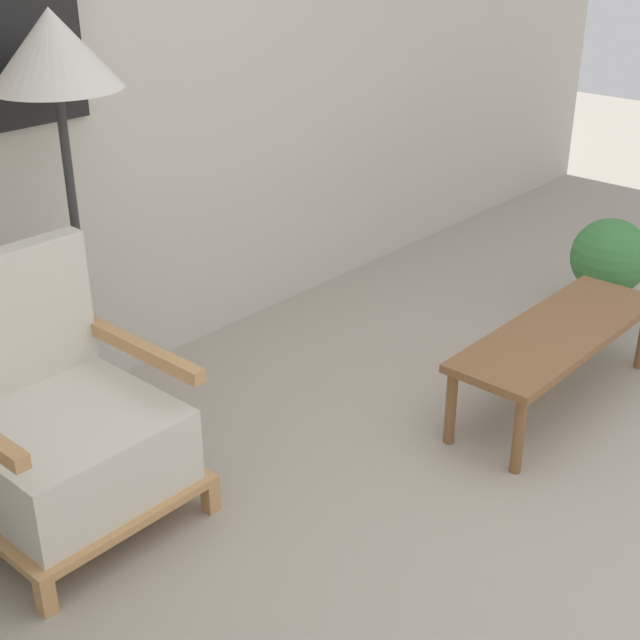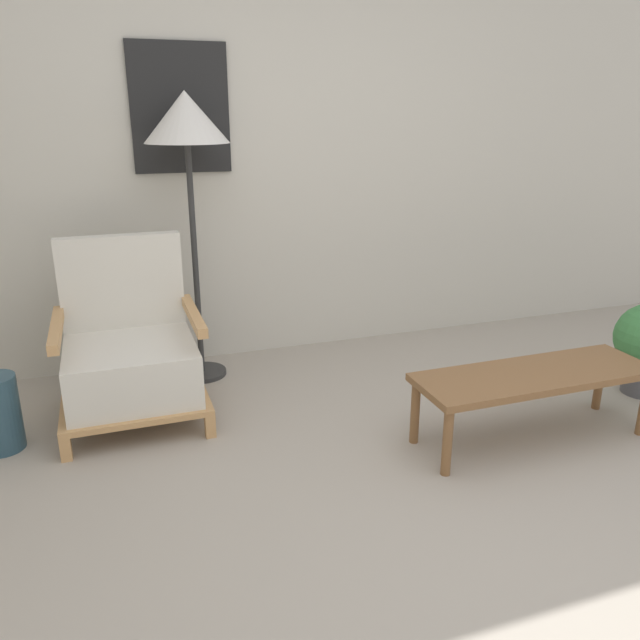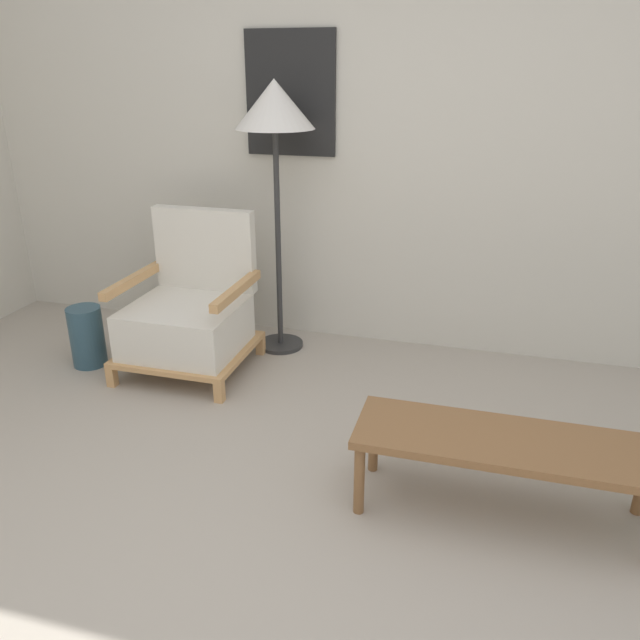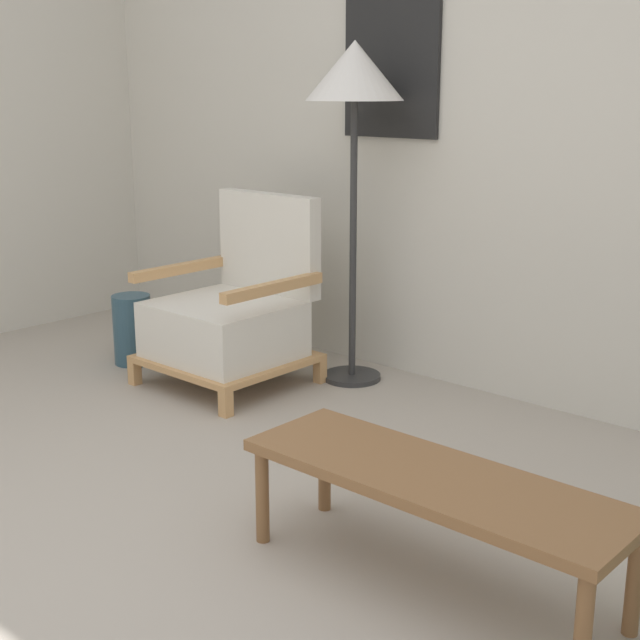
{
  "view_description": "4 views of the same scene",
  "coord_description": "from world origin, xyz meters",
  "px_view_note": "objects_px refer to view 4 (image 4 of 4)",
  "views": [
    {
      "loc": [
        -2.32,
        -0.74,
        1.99
      ],
      "look_at": [
        -0.1,
        1.25,
        0.55
      ],
      "focal_mm": 50.0,
      "sensor_mm": 36.0,
      "label": 1
    },
    {
      "loc": [
        -1.06,
        -1.52,
        1.54
      ],
      "look_at": [
        -0.1,
        1.25,
        0.55
      ],
      "focal_mm": 35.0,
      "sensor_mm": 36.0,
      "label": 2
    },
    {
      "loc": [
        0.67,
        -1.47,
        1.71
      ],
      "look_at": [
        -0.1,
        1.25,
        0.55
      ],
      "focal_mm": 35.0,
      "sensor_mm": 36.0,
      "label": 3
    },
    {
      "loc": [
        2.15,
        -1.26,
        1.44
      ],
      "look_at": [
        -0.1,
        1.25,
        0.55
      ],
      "focal_mm": 50.0,
      "sensor_mm": 36.0,
      "label": 4
    }
  ],
  "objects_px": {
    "floor_lamp": "(355,86)",
    "coffee_table": "(433,486)",
    "armchair": "(232,316)",
    "vase": "(132,329)"
  },
  "relations": [
    {
      "from": "floor_lamp",
      "to": "armchair",
      "type": "bearing_deg",
      "value": -134.44
    },
    {
      "from": "coffee_table",
      "to": "vase",
      "type": "relative_size",
      "value": 3.2
    },
    {
      "from": "armchair",
      "to": "vase",
      "type": "relative_size",
      "value": 2.48
    },
    {
      "from": "coffee_table",
      "to": "armchair",
      "type": "bearing_deg",
      "value": 153.9
    },
    {
      "from": "coffee_table",
      "to": "vase",
      "type": "xyz_separation_m",
      "value": [
        -2.44,
        0.74,
        -0.13
      ]
    },
    {
      "from": "armchair",
      "to": "floor_lamp",
      "type": "relative_size",
      "value": 0.56
    },
    {
      "from": "floor_lamp",
      "to": "coffee_table",
      "type": "xyz_separation_m",
      "value": [
        1.4,
        -1.32,
        -1.12
      ]
    },
    {
      "from": "vase",
      "to": "armchair",
      "type": "bearing_deg",
      "value": 13.09
    },
    {
      "from": "floor_lamp",
      "to": "vase",
      "type": "distance_m",
      "value": 1.72
    },
    {
      "from": "coffee_table",
      "to": "vase",
      "type": "bearing_deg",
      "value": 163.03
    }
  ]
}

